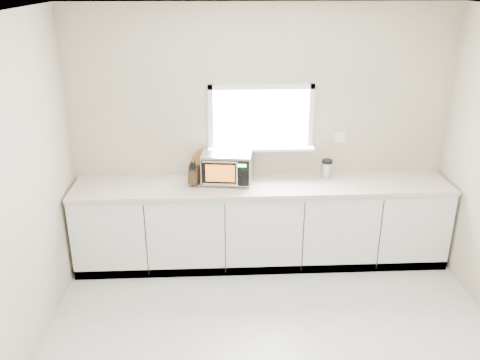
{
  "coord_description": "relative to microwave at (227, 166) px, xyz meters",
  "views": [
    {
      "loc": [
        -0.48,
        -3.15,
        2.94
      ],
      "look_at": [
        -0.24,
        1.55,
        1.02
      ],
      "focal_mm": 38.0,
      "sensor_mm": 36.0,
      "label": 1
    }
  ],
  "objects": [
    {
      "name": "cutting_board",
      "position": [
        -0.22,
        0.16,
        -0.01
      ],
      "size": [
        0.31,
        0.07,
        0.31
      ],
      "primitive_type": "cylinder",
      "rotation": [
        1.4,
        0.0,
        0.0
      ],
      "color": "#926238",
      "rests_on": "countertop"
    },
    {
      "name": "countertop",
      "position": [
        0.36,
        -0.09,
        -0.19
      ],
      "size": [
        3.92,
        0.64,
        0.04
      ],
      "primitive_type": "cube",
      "color": "beige",
      "rests_on": "cabinets"
    },
    {
      "name": "back_wall",
      "position": [
        0.37,
        0.22,
        0.27
      ],
      "size": [
        4.0,
        0.17,
        2.7
      ],
      "color": "beige",
      "rests_on": "ground"
    },
    {
      "name": "coffee_grinder",
      "position": [
        1.06,
        0.07,
        -0.07
      ],
      "size": [
        0.14,
        0.14,
        0.2
      ],
      "rotation": [
        0.0,
        0.0,
        0.2
      ],
      "color": "#A8AAAF",
      "rests_on": "countertop"
    },
    {
      "name": "knife_block",
      "position": [
        -0.34,
        -0.08,
        -0.05
      ],
      "size": [
        0.14,
        0.21,
        0.27
      ],
      "rotation": [
        0.0,
        0.0,
        -0.26
      ],
      "color": "#443018",
      "rests_on": "countertop"
    },
    {
      "name": "cabinets",
      "position": [
        0.36,
        -0.08,
        -0.65
      ],
      "size": [
        3.92,
        0.6,
        0.88
      ],
      "primitive_type": "cube",
      "color": "white",
      "rests_on": "ground"
    },
    {
      "name": "microwave",
      "position": [
        0.0,
        0.0,
        0.0
      ],
      "size": [
        0.54,
        0.47,
        0.32
      ],
      "rotation": [
        0.0,
        0.0,
        -0.13
      ],
      "color": "black",
      "rests_on": "countertop"
    }
  ]
}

